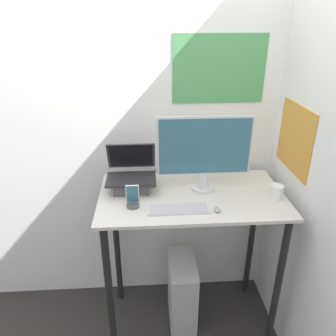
{
  "coord_description": "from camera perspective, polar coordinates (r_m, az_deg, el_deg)",
  "views": [
    {
      "loc": [
        -0.26,
        -1.41,
        2.04
      ],
      "look_at": [
        -0.14,
        0.31,
        1.25
      ],
      "focal_mm": 35.0,
      "sensor_mm": 36.0,
      "label": 1
    }
  ],
  "objects": [
    {
      "name": "wall_back",
      "position": [
        2.26,
        3.01,
        5.49
      ],
      "size": [
        6.0,
        0.06,
        2.6
      ],
      "color": "white",
      "rests_on": "ground_plane"
    },
    {
      "name": "wall_side_right",
      "position": [
        1.83,
        26.2,
        -1.99
      ],
      "size": [
        0.06,
        6.0,
        2.6
      ],
      "color": "white",
      "rests_on": "ground_plane"
    },
    {
      "name": "desk",
      "position": [
        2.1,
        3.99,
        -9.45
      ],
      "size": [
        1.12,
        0.63,
        1.07
      ],
      "color": "beige",
      "rests_on": "ground_plane"
    },
    {
      "name": "laptop",
      "position": [
        2.03,
        -6.4,
        -1.75
      ],
      "size": [
        0.3,
        0.27,
        0.27
      ],
      "color": "#4C4C51",
      "rests_on": "desk"
    },
    {
      "name": "monitor",
      "position": [
        1.95,
        6.35,
        2.73
      ],
      "size": [
        0.56,
        0.14,
        0.47
      ],
      "color": "silver",
      "rests_on": "desk"
    },
    {
      "name": "keyboard",
      "position": [
        1.83,
        1.86,
        -7.16
      ],
      "size": [
        0.35,
        0.1,
        0.02
      ],
      "color": "silver",
      "rests_on": "desk"
    },
    {
      "name": "mouse",
      "position": [
        1.84,
        8.55,
        -7.16
      ],
      "size": [
        0.03,
        0.05,
        0.02
      ],
      "color": "#99999E",
      "rests_on": "desk"
    },
    {
      "name": "cell_phone",
      "position": [
        1.86,
        -6.18,
        -5.47
      ],
      "size": [
        0.07,
        0.07,
        0.14
      ],
      "color": "#4C4C51",
      "rests_on": "desk"
    },
    {
      "name": "computer_tower",
      "position": [
        2.49,
        2.47,
        -20.82
      ],
      "size": [
        0.18,
        0.37,
        0.54
      ],
      "color": "silver",
      "rests_on": "ground_plane"
    },
    {
      "name": "mug",
      "position": [
        2.03,
        18.37,
        -3.98
      ],
      "size": [
        0.08,
        0.08,
        0.09
      ],
      "color": "white",
      "rests_on": "desk"
    }
  ]
}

